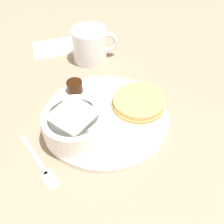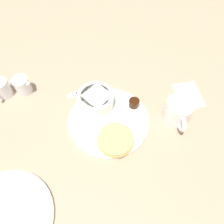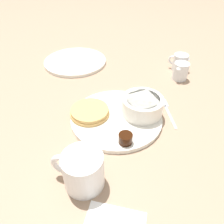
{
  "view_description": "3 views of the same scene",
  "coord_description": "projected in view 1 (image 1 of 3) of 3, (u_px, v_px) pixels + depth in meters",
  "views": [
    {
      "loc": [
        -0.19,
        -0.34,
        0.42
      ],
      "look_at": [
        0.01,
        -0.01,
        0.03
      ],
      "focal_mm": 45.0,
      "sensor_mm": 36.0,
      "label": 1
    },
    {
      "loc": [
        0.33,
        -0.13,
        0.61
      ],
      "look_at": [
        -0.01,
        0.02,
        0.03
      ],
      "focal_mm": 35.0,
      "sensor_mm": 36.0,
      "label": 2
    },
    {
      "loc": [
        0.02,
        0.47,
        0.41
      ],
      "look_at": [
        0.01,
        0.01,
        0.04
      ],
      "focal_mm": 35.0,
      "sensor_mm": 36.0,
      "label": 3
    }
  ],
  "objects": [
    {
      "name": "ground_plane",
      "position": [
        105.0,
        120.0,
        0.57
      ],
      "size": [
        4.0,
        4.0,
        0.0
      ],
      "primitive_type": "plane",
      "color": "#9E7F66"
    },
    {
      "name": "plate",
      "position": [
        105.0,
        118.0,
        0.57
      ],
      "size": [
        0.26,
        0.26,
        0.01
      ],
      "color": "white",
      "rests_on": "ground_plane"
    },
    {
      "name": "pancake_stack",
      "position": [
        139.0,
        102.0,
        0.58
      ],
      "size": [
        0.11,
        0.11,
        0.02
      ],
      "color": "tan",
      "rests_on": "plate"
    },
    {
      "name": "bowl",
      "position": [
        74.0,
        125.0,
        0.51
      ],
      "size": [
        0.12,
        0.12,
        0.05
      ],
      "color": "white",
      "rests_on": "plate"
    },
    {
      "name": "syrup_cup",
      "position": [
        75.0,
        87.0,
        0.61
      ],
      "size": [
        0.03,
        0.03,
        0.02
      ],
      "color": "black",
      "rests_on": "plate"
    },
    {
      "name": "butter_ramekin",
      "position": [
        62.0,
        129.0,
        0.52
      ],
      "size": [
        0.05,
        0.05,
        0.05
      ],
      "color": "white",
      "rests_on": "plate"
    },
    {
      "name": "coffee_mug",
      "position": [
        90.0,
        45.0,
        0.69
      ],
      "size": [
        0.11,
        0.08,
        0.08
      ],
      "color": "white",
      "rests_on": "ground_plane"
    },
    {
      "name": "fork",
      "position": [
        41.0,
        166.0,
        0.49
      ],
      "size": [
        0.03,
        0.14,
        0.0
      ],
      "color": "silver",
      "rests_on": "ground_plane"
    },
    {
      "name": "napkin",
      "position": [
        55.0,
        47.0,
        0.76
      ],
      "size": [
        0.13,
        0.11,
        0.0
      ],
      "color": "white",
      "rests_on": "ground_plane"
    }
  ]
}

